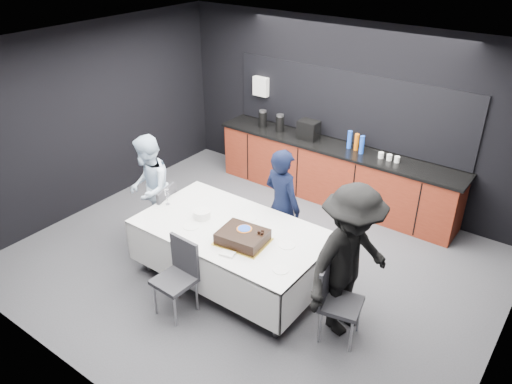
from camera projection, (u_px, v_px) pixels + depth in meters
ground at (252, 264)px, 6.67m from camera, size 6.00×6.00×0.00m
room_shell at (251, 134)px, 5.77m from camera, size 6.04×5.04×2.82m
kitchenette at (333, 168)px, 7.98m from camera, size 4.10×0.64×2.05m
party_table at (232, 237)px, 6.08m from camera, size 2.32×1.32×0.78m
cake_assembly at (243, 237)px, 5.71m from camera, size 0.62×0.53×0.18m
plate_stack at (202, 214)px, 6.19m from camera, size 0.21×0.21×0.10m
loose_plate_near at (191, 226)px, 6.04m from camera, size 0.21×0.21×0.01m
loose_plate_right_a at (287, 245)px, 5.69m from camera, size 0.20×0.20×0.01m
loose_plate_right_b at (281, 270)px, 5.29m from camera, size 0.18×0.18×0.01m
loose_plate_far at (250, 218)px, 6.20m from camera, size 0.18×0.18×0.01m
fork_pile at (227, 254)px, 5.52m from camera, size 0.18×0.14×0.03m
champagne_flute at (167, 194)px, 6.43m from camera, size 0.06×0.06×0.22m
chair_left at (161, 212)px, 6.81m from camera, size 0.51×0.51×0.92m
chair_right at (335, 296)px, 5.29m from camera, size 0.50×0.50×0.92m
chair_near at (179, 272)px, 5.66m from camera, size 0.44×0.44×0.92m
person_center at (282, 205)px, 6.46m from camera, size 0.64×0.48×1.58m
person_left at (149, 189)px, 6.89m from camera, size 0.93×0.95×1.55m
person_right at (350, 262)px, 5.22m from camera, size 0.92×1.28×1.79m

